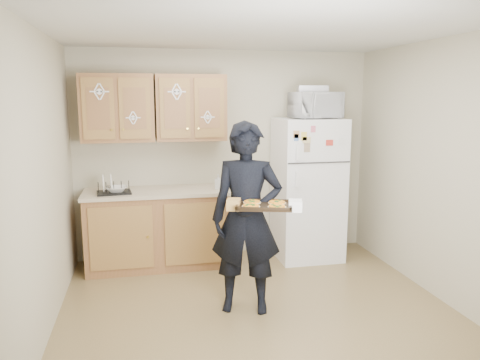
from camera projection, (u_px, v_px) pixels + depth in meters
name	position (u px, v px, depth m)	size (l,w,h in m)	color
floor	(260.00, 315.00, 4.24)	(3.60, 3.60, 0.00)	brown
ceiling	(263.00, 28.00, 3.80)	(3.60, 3.60, 0.00)	silver
wall_back	(225.00, 154.00, 5.75)	(3.60, 0.04, 2.50)	#B5AD92
wall_front	(354.00, 242.00, 2.29)	(3.60, 0.04, 2.50)	#B5AD92
wall_left	(39.00, 188.00, 3.65)	(0.04, 3.60, 2.50)	#B5AD92
wall_right	(447.00, 173.00, 4.39)	(0.04, 3.60, 2.50)	#B5AD92
refrigerator	(308.00, 189.00, 5.66)	(0.75, 0.70, 1.70)	white
base_cabinet	(158.00, 230.00, 5.42)	(1.60, 0.60, 0.86)	brown
countertop	(157.00, 192.00, 5.34)	(1.64, 0.64, 0.04)	beige
upper_cab_left	(117.00, 108.00, 5.22)	(0.80, 0.33, 0.75)	brown
upper_cab_right	(191.00, 108.00, 5.39)	(0.80, 0.33, 0.75)	brown
cereal_box	(337.00, 235.00, 6.12)	(0.20, 0.07, 0.32)	#DDBB4E
person	(247.00, 218.00, 4.21)	(0.64, 0.42, 1.74)	black
baking_tray	(264.00, 206.00, 3.92)	(0.46, 0.34, 0.04)	black
pizza_front_left	(251.00, 206.00, 3.85)	(0.15, 0.15, 0.02)	#F5AA1F
pizza_front_right	(277.00, 206.00, 3.84)	(0.15, 0.15, 0.02)	#F5AA1F
pizza_back_left	(252.00, 202.00, 4.00)	(0.15, 0.15, 0.02)	#F5AA1F
pizza_back_right	(277.00, 202.00, 3.99)	(0.15, 0.15, 0.02)	#F5AA1F
microwave	(316.00, 105.00, 5.45)	(0.55, 0.37, 0.31)	white
foil_pan	(312.00, 89.00, 5.44)	(0.34, 0.24, 0.07)	silver
dish_rack	(114.00, 187.00, 5.14)	(0.36, 0.27, 0.14)	black
bowl	(117.00, 189.00, 5.15)	(0.24, 0.24, 0.06)	silver
soap_bottle	(218.00, 182.00, 5.39)	(0.08, 0.08, 0.17)	white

